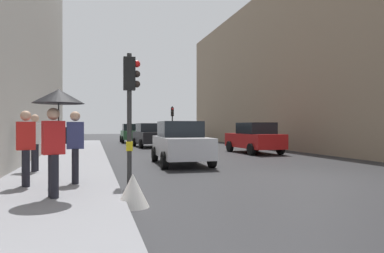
{
  "coord_description": "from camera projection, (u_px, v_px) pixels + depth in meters",
  "views": [
    {
      "loc": [
        -6.27,
        -8.65,
        1.57
      ],
      "look_at": [
        -1.34,
        8.47,
        1.54
      ],
      "focal_mm": 32.09,
      "sensor_mm": 36.0,
      "label": 1
    }
  ],
  "objects": [
    {
      "name": "traffic_light_far_median",
      "position": [
        172.0,
        117.0,
        32.54
      ],
      "size": [
        0.25,
        0.43,
        3.43
      ],
      "color": "#2D2D2D",
      "rests_on": "ground"
    },
    {
      "name": "ground_plane",
      "position": [
        316.0,
        179.0,
        10.05
      ],
      "size": [
        120.0,
        120.0,
        0.0
      ],
      "primitive_type": "plane",
      "color": "#28282B"
    },
    {
      "name": "pedestrian_with_grey_backpack",
      "position": [
        73.0,
        143.0,
        8.4
      ],
      "size": [
        0.62,
        0.36,
        1.77
      ],
      "color": "black",
      "rests_on": "sidewalk_kerb"
    },
    {
      "name": "building_facade_right",
      "position": [
        334.0,
        72.0,
        26.54
      ],
      "size": [
        12.0,
        34.26,
        11.47
      ],
      "primitive_type": "cube",
      "color": "gray",
      "rests_on": "ground"
    },
    {
      "name": "pedestrian_with_umbrella",
      "position": [
        57.0,
        112.0,
        6.79
      ],
      "size": [
        1.0,
        1.0,
        2.14
      ],
      "color": "black",
      "rests_on": "sidewalk_kerb"
    },
    {
      "name": "traffic_light_near_left",
      "position": [
        130.0,
        95.0,
        8.8
      ],
      "size": [
        0.44,
        0.25,
        3.43
      ],
      "color": "#2D2D2D",
      "rests_on": "ground"
    },
    {
      "name": "warning_sign_triangle",
      "position": [
        133.0,
        190.0,
        6.62
      ],
      "size": [
        0.64,
        0.64,
        0.65
      ],
      "primitive_type": "cone",
      "color": "silver",
      "rests_on": "ground"
    },
    {
      "name": "sidewalk_kerb",
      "position": [
        70.0,
        163.0,
        13.83
      ],
      "size": [
        2.99,
        40.0,
        0.16
      ],
      "primitive_type": "cube",
      "color": "gray",
      "rests_on": "ground"
    },
    {
      "name": "car_dark_suv",
      "position": [
        149.0,
        135.0,
        25.48
      ],
      "size": [
        2.23,
        4.3,
        1.76
      ],
      "color": "black",
      "rests_on": "ground"
    },
    {
      "name": "car_silver_hatchback",
      "position": [
        181.0,
        143.0,
        14.04
      ],
      "size": [
        2.15,
        4.27,
        1.76
      ],
      "color": "#BCBCC1",
      "rests_on": "ground"
    },
    {
      "name": "pedestrian_with_black_backpack",
      "position": [
        33.0,
        139.0,
        10.63
      ],
      "size": [
        0.63,
        0.37,
        1.77
      ],
      "color": "black",
      "rests_on": "sidewalk_kerb"
    },
    {
      "name": "car_green_estate",
      "position": [
        132.0,
        133.0,
        32.33
      ],
      "size": [
        2.07,
        4.23,
        1.76
      ],
      "color": "#2D6038",
      "rests_on": "ground"
    },
    {
      "name": "pedestrian_in_red_jacket",
      "position": [
        26.0,
        145.0,
        8.01
      ],
      "size": [
        0.45,
        0.36,
        1.77
      ],
      "color": "black",
      "rests_on": "sidewalk_kerb"
    },
    {
      "name": "car_white_compact",
      "position": [
        179.0,
        132.0,
        35.77
      ],
      "size": [
        2.23,
        4.31,
        1.76
      ],
      "color": "silver",
      "rests_on": "ground"
    },
    {
      "name": "car_red_sedan",
      "position": [
        254.0,
        138.0,
        19.73
      ],
      "size": [
        2.15,
        4.27,
        1.76
      ],
      "color": "red",
      "rests_on": "ground"
    }
  ]
}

